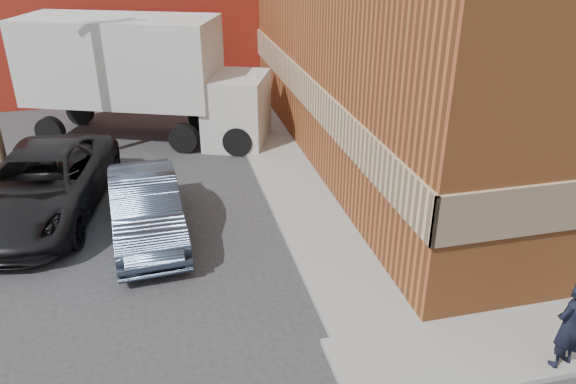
{
  "coord_description": "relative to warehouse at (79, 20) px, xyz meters",
  "views": [
    {
      "loc": [
        -2.94,
        -7.6,
        6.99
      ],
      "look_at": [
        -0.37,
        3.09,
        1.6
      ],
      "focal_mm": 35.0,
      "sensor_mm": 36.0,
      "label": 1
    }
  ],
  "objects": [
    {
      "name": "ground",
      "position": [
        6.0,
        -20.0,
        -2.81
      ],
      "size": [
        90.0,
        90.0,
        0.0
      ],
      "primitive_type": "plane",
      "color": "#28282B",
      "rests_on": "ground"
    },
    {
      "name": "sidewalk_west",
      "position": [
        6.6,
        -11.0,
        -2.75
      ],
      "size": [
        1.8,
        18.0,
        0.12
      ],
      "primitive_type": "cube",
      "color": "gray",
      "rests_on": "ground"
    },
    {
      "name": "warehouse",
      "position": [
        0.0,
        0.0,
        0.0
      ],
      "size": [
        16.3,
        8.3,
        5.6
      ],
      "color": "maroon",
      "rests_on": "ground"
    },
    {
      "name": "man",
      "position": [
        9.3,
        -21.55,
        -1.87
      ],
      "size": [
        0.68,
        0.53,
        1.65
      ],
      "primitive_type": "imported",
      "rotation": [
        0.0,
        0.0,
        3.4
      ],
      "color": "black",
      "rests_on": "sidewalk_south"
    },
    {
      "name": "sedan",
      "position": [
        2.53,
        -15.28,
        -2.07
      ],
      "size": [
        1.87,
        4.61,
        1.49
      ],
      "primitive_type": "imported",
      "rotation": [
        0.0,
        0.0,
        0.07
      ],
      "color": "#303C50",
      "rests_on": "ground"
    },
    {
      "name": "suv_a",
      "position": [
        -0.04,
        -13.55,
        -1.96
      ],
      "size": [
        3.87,
        6.51,
        1.7
      ],
      "primitive_type": "imported",
      "rotation": [
        0.0,
        0.0,
        -0.18
      ],
      "color": "black",
      "rests_on": "ground"
    },
    {
      "name": "box_truck",
      "position": [
        2.74,
        -8.43,
        -0.44
      ],
      "size": [
        8.65,
        5.39,
        4.11
      ],
      "rotation": [
        0.0,
        0.0,
        -0.38
      ],
      "color": "#BBBAB7",
      "rests_on": "ground"
    }
  ]
}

